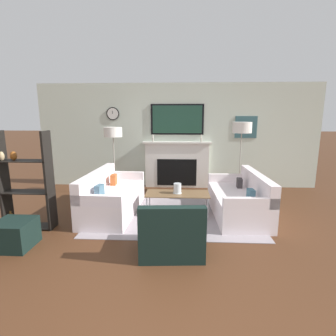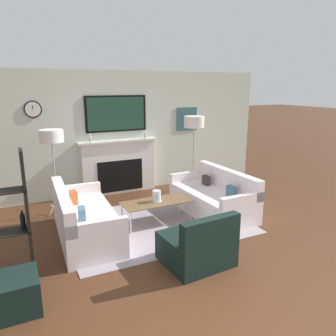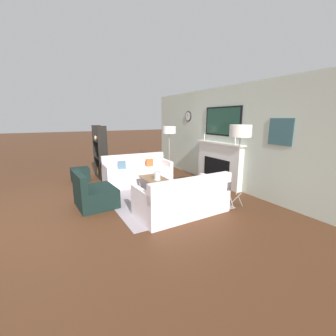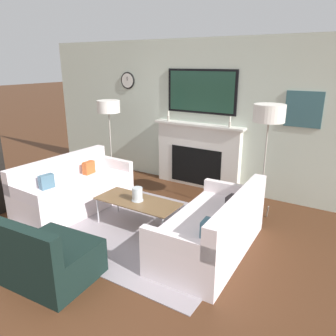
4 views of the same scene
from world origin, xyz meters
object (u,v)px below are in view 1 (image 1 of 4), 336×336
object	(u,v)px
floor_lamp_left	(113,133)
ottoman	(15,234)
hurricane_candle	(177,189)
couch_right	(240,201)
coffee_table	(177,195)
floor_lamp_right	(242,129)
shelf_unit	(26,185)
couch_left	(112,198)
armchair	(171,235)

from	to	relation	value
floor_lamp_left	ottoman	xyz separation A→B (m)	(-0.81, -2.63, -1.28)
floor_lamp_left	hurricane_candle	bearing A→B (deg)	-37.75
couch_right	hurricane_candle	xyz separation A→B (m)	(-1.19, 0.02, 0.21)
coffee_table	ottoman	world-z (taller)	coffee_table
floor_lamp_right	shelf_unit	bearing A→B (deg)	-153.47
couch_left	armchair	distance (m)	1.91
armchair	shelf_unit	distance (m)	2.59
hurricane_candle	ottoman	distance (m)	2.76
couch_right	floor_lamp_left	distance (m)	3.20
hurricane_candle	coffee_table	bearing A→B (deg)	-86.81
hurricane_candle	floor_lamp_left	xyz separation A→B (m)	(-1.52, 1.18, 0.99)
hurricane_candle	ottoman	bearing A→B (deg)	-148.09
couch_left	hurricane_candle	world-z (taller)	couch_left
hurricane_candle	floor_lamp_right	bearing A→B (deg)	39.60
shelf_unit	ottoman	size ratio (longest dim) A/B	3.23
armchair	coffee_table	world-z (taller)	armchair
floor_lamp_right	ottoman	size ratio (longest dim) A/B	3.42
couch_left	armchair	world-z (taller)	couch_left
floor_lamp_right	armchair	bearing A→B (deg)	-119.07
armchair	hurricane_candle	xyz separation A→B (m)	(0.06, 1.49, 0.24)
shelf_unit	floor_lamp_right	bearing A→B (deg)	26.53
armchair	hurricane_candle	world-z (taller)	armchair
floor_lamp_left	floor_lamp_right	world-z (taller)	floor_lamp_right
couch_left	shelf_unit	world-z (taller)	shelf_unit
armchair	hurricane_candle	distance (m)	1.51
floor_lamp_right	shelf_unit	world-z (taller)	floor_lamp_right
coffee_table	floor_lamp_right	xyz separation A→B (m)	(1.43, 1.18, 1.21)
couch_right	hurricane_candle	size ratio (longest dim) A/B	9.24
ottoman	couch_left	bearing A→B (deg)	53.67
floor_lamp_left	shelf_unit	size ratio (longest dim) A/B	0.99
floor_lamp_left	shelf_unit	bearing A→B (deg)	-116.53
coffee_table	hurricane_candle	xyz separation A→B (m)	(-0.00, 0.00, 0.11)
shelf_unit	armchair	bearing A→B (deg)	-16.09
ottoman	hurricane_candle	bearing A→B (deg)	31.91
couch_left	shelf_unit	distance (m)	1.51
coffee_table	shelf_unit	size ratio (longest dim) A/B	0.74
coffee_table	floor_lamp_left	size ratio (longest dim) A/B	0.75
couch_right	couch_left	bearing A→B (deg)	179.99
floor_lamp_left	floor_lamp_right	distance (m)	2.95
ottoman	armchair	bearing A→B (deg)	-0.88
hurricane_candle	floor_lamp_left	world-z (taller)	floor_lamp_left
shelf_unit	floor_lamp_left	bearing A→B (deg)	63.47
couch_left	ottoman	world-z (taller)	couch_left
hurricane_candle	floor_lamp_right	size ratio (longest dim) A/B	0.11
coffee_table	hurricane_candle	world-z (taller)	hurricane_candle
floor_lamp_right	shelf_unit	xyz separation A→B (m)	(-3.93, -1.96, -0.84)
hurricane_candle	shelf_unit	size ratio (longest dim) A/B	0.12
couch_left	hurricane_candle	size ratio (longest dim) A/B	9.77
couch_left	couch_right	distance (m)	2.47
couch_right	coffee_table	bearing A→B (deg)	178.87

